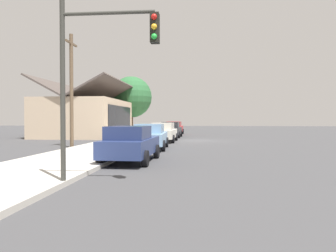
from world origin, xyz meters
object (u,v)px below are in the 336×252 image
(car_navy, at_px, (131,144))
(utility_pole_wooden, at_px, (71,88))
(car_cherry, at_px, (174,128))
(traffic_light_main, at_px, (99,61))
(car_ivory, at_px, (164,132))
(shade_tree, at_px, (131,97))
(fire_hydrant_red, at_px, (149,135))
(car_charcoal, at_px, (171,129))
(car_skyblue, at_px, (150,136))

(car_navy, bearing_deg, utility_pole_wooden, 40.41)
(car_cherry, xyz_separation_m, traffic_light_main, (-30.41, -0.20, 2.68))
(car_ivory, bearing_deg, shade_tree, 21.87)
(shade_tree, height_order, fire_hydrant_red, shade_tree)
(car_charcoal, relative_size, shade_tree, 0.61)
(car_skyblue, relative_size, car_cherry, 0.99)
(car_skyblue, distance_m, utility_pole_wooden, 6.27)
(shade_tree, bearing_deg, car_cherry, -118.39)
(car_cherry, distance_m, traffic_light_main, 30.53)
(car_ivory, bearing_deg, car_charcoal, 0.70)
(traffic_light_main, height_order, utility_pole_wooden, utility_pole_wooden)
(car_ivory, xyz_separation_m, car_charcoal, (6.59, -0.03, -0.00))
(utility_pole_wooden, bearing_deg, shade_tree, 1.57)
(shade_tree, bearing_deg, car_charcoal, -146.83)
(car_cherry, bearing_deg, shade_tree, 63.25)
(car_charcoal, xyz_separation_m, traffic_light_main, (-24.27, -0.11, 2.67))
(car_navy, relative_size, car_cherry, 0.98)
(car_ivory, relative_size, traffic_light_main, 0.94)
(fire_hydrant_red, bearing_deg, car_skyblue, -170.26)
(traffic_light_main, bearing_deg, shade_tree, 10.52)
(car_ivory, height_order, utility_pole_wooden, utility_pole_wooden)
(car_cherry, relative_size, traffic_light_main, 0.90)
(car_ivory, distance_m, shade_tree, 17.60)
(car_ivory, bearing_deg, utility_pole_wooden, 137.23)
(car_navy, distance_m, car_ivory, 12.53)
(car_cherry, relative_size, utility_pole_wooden, 0.62)
(shade_tree, relative_size, fire_hydrant_red, 10.71)
(car_ivory, relative_size, utility_pole_wooden, 0.65)
(car_cherry, bearing_deg, car_charcoal, -177.44)
(car_cherry, height_order, utility_pole_wooden, utility_pole_wooden)
(car_cherry, height_order, traffic_light_main, traffic_light_main)
(car_charcoal, distance_m, shade_tree, 11.94)
(car_navy, height_order, car_cherry, same)
(car_charcoal, relative_size, traffic_light_main, 0.89)
(car_cherry, distance_m, shade_tree, 7.97)
(traffic_light_main, bearing_deg, car_charcoal, 0.25)
(car_navy, distance_m, car_charcoal, 19.12)
(shade_tree, bearing_deg, utility_pole_wooden, -178.43)
(car_navy, bearing_deg, traffic_light_main, -175.67)
(car_ivory, relative_size, fire_hydrant_red, 6.86)
(car_charcoal, distance_m, utility_pole_wooden, 13.92)
(fire_hydrant_red, bearing_deg, car_navy, -174.27)
(car_ivory, xyz_separation_m, shade_tree, (16.00, 6.13, 4.02))
(car_charcoal, height_order, utility_pole_wooden, utility_pole_wooden)
(shade_tree, height_order, utility_pole_wooden, shade_tree)
(car_navy, bearing_deg, car_charcoal, 1.22)
(car_charcoal, xyz_separation_m, fire_hydrant_red, (-5.01, 1.55, -0.32))
(traffic_light_main, xyz_separation_m, fire_hydrant_red, (19.26, 1.66, -2.99))
(car_charcoal, bearing_deg, car_navy, -179.31)
(car_cherry, distance_m, utility_pole_wooden, 19.55)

